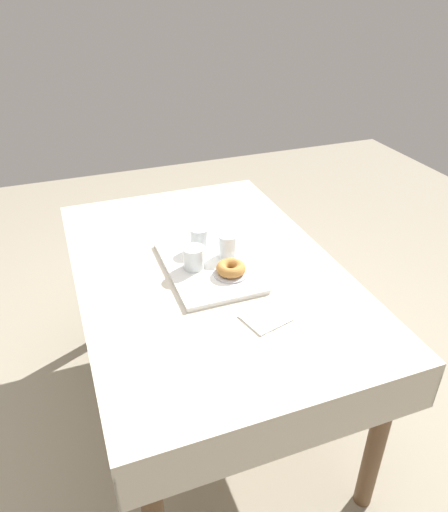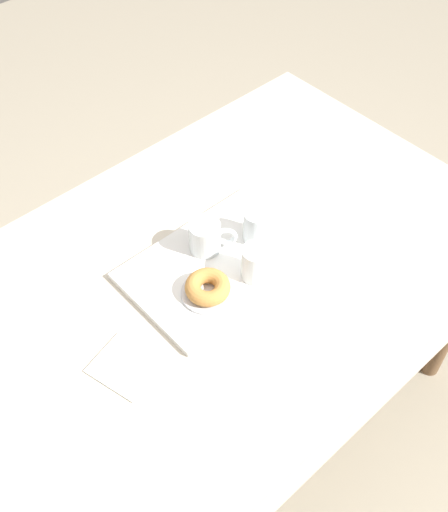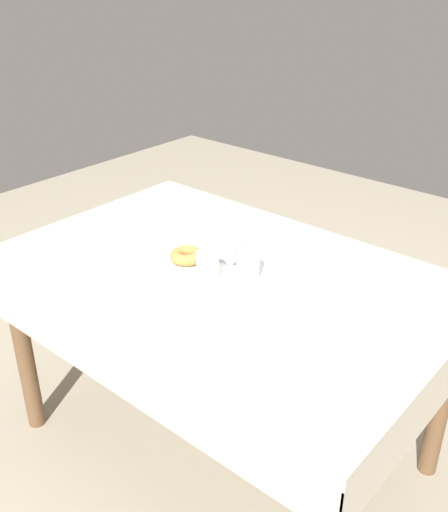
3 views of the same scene
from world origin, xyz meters
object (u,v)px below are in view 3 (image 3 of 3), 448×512
water_glass_far (208,267)px  paper_napkin (129,246)px  dining_table (223,294)px  serving_tray (219,268)px  tea_mug_left (231,248)px  water_glass_near (248,266)px  donut_plate_left (187,262)px  sugar_donut_left (187,256)px

water_glass_far → paper_napkin: 0.38m
dining_table → serving_tray: bearing=16.3°
tea_mug_left → paper_napkin: (0.35, 0.13, -0.05)m
water_glass_near → donut_plate_left: water_glass_near is taller
tea_mug_left → water_glass_far: water_glass_far is taller
water_glass_near → paper_napkin: (0.46, 0.07, -0.06)m
water_glass_near → serving_tray: bearing=-1.4°
serving_tray → donut_plate_left: bearing=30.9°
water_glass_far → donut_plate_left: water_glass_far is taller
donut_plate_left → paper_napkin: size_ratio=0.93×
dining_table → tea_mug_left: size_ratio=14.24×
serving_tray → tea_mug_left: bearing=-91.0°
serving_tray → donut_plate_left: 0.11m
donut_plate_left → water_glass_near: bearing=-166.2°
tea_mug_left → water_glass_near: bearing=153.1°
paper_napkin → tea_mug_left: bearing=-159.3°
dining_table → water_glass_near: bearing=176.8°
dining_table → water_glass_near: water_glass_near is taller
donut_plate_left → paper_napkin: 0.26m
water_glass_near → water_glass_far: same height
donut_plate_left → paper_napkin: (0.26, 0.02, -0.02)m
dining_table → paper_napkin: bearing=12.3°
sugar_donut_left → water_glass_near: bearing=-166.2°
dining_table → water_glass_near: 0.18m
tea_mug_left → paper_napkin: size_ratio=0.75×
tea_mug_left → water_glass_near: (-0.12, 0.06, 0.00)m
serving_tray → dining_table: bearing=-163.7°
water_glass_far → paper_napkin: (0.38, -0.01, -0.05)m
tea_mug_left → water_glass_far: bearing=101.8°
paper_napkin → serving_tray: bearing=-167.8°
serving_tray → water_glass_near: water_glass_near is taller
dining_table → serving_tray: (0.01, 0.00, 0.10)m
tea_mug_left → sugar_donut_left: tea_mug_left is taller
water_glass_far → sugar_donut_left: size_ratio=0.84×
dining_table → tea_mug_left: (0.01, -0.05, 0.14)m
paper_napkin → water_glass_near: bearing=-171.2°
sugar_donut_left → serving_tray: bearing=-149.1°
sugar_donut_left → paper_napkin: sugar_donut_left is taller
serving_tray → paper_napkin: 0.35m
serving_tray → sugar_donut_left: bearing=30.9°
dining_table → donut_plate_left: size_ratio=11.40×
tea_mug_left → donut_plate_left: bearing=50.5°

